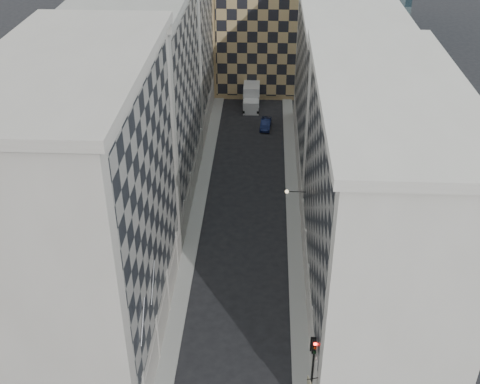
% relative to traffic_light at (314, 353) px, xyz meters
% --- Properties ---
extents(sidewalk_west, '(1.50, 100.00, 0.15)m').
position_rel_traffic_light_xyz_m(sidewalk_west, '(-11.15, 24.17, -3.60)').
color(sidewalk_west, gray).
rests_on(sidewalk_west, ground).
extents(sidewalk_east, '(1.50, 100.00, 0.15)m').
position_rel_traffic_light_xyz_m(sidewalk_east, '(-0.65, 24.17, -3.60)').
color(sidewalk_east, gray).
rests_on(sidewalk_east, ground).
extents(bldg_left_a, '(10.80, 22.80, 23.70)m').
position_rel_traffic_light_xyz_m(bldg_left_a, '(-16.78, 5.17, 8.15)').
color(bldg_left_a, '#A29C92').
rests_on(bldg_left_a, ground).
extents(bldg_left_b, '(10.80, 22.80, 22.70)m').
position_rel_traffic_light_xyz_m(bldg_left_b, '(-16.78, 27.17, 7.65)').
color(bldg_left_b, gray).
rests_on(bldg_left_b, ground).
extents(bldg_left_c, '(10.80, 22.80, 21.70)m').
position_rel_traffic_light_xyz_m(bldg_left_c, '(-16.78, 49.17, 7.15)').
color(bldg_left_c, '#A29C92').
rests_on(bldg_left_c, ground).
extents(bldg_right_a, '(10.80, 26.80, 20.70)m').
position_rel_traffic_light_xyz_m(bldg_right_a, '(4.98, 9.17, 6.65)').
color(bldg_right_a, '#B9B4A9').
rests_on(bldg_right_a, ground).
extents(bldg_right_b, '(10.80, 28.80, 19.70)m').
position_rel_traffic_light_xyz_m(bldg_right_b, '(4.99, 36.17, 6.18)').
color(bldg_right_b, '#B9B4A9').
rests_on(bldg_right_b, ground).
extents(tan_block, '(16.80, 14.80, 18.80)m').
position_rel_traffic_light_xyz_m(tan_block, '(-3.90, 62.07, 5.76)').
color(tan_block, tan).
rests_on(tan_block, ground).
extents(flagpoles_left, '(0.10, 6.33, 2.33)m').
position_rel_traffic_light_xyz_m(flagpoles_left, '(-11.80, 0.17, 4.33)').
color(flagpoles_left, gray).
rests_on(flagpoles_left, ground).
extents(bracket_lamp, '(1.98, 0.36, 0.36)m').
position_rel_traffic_light_xyz_m(bracket_lamp, '(-1.52, 18.17, 2.53)').
color(bracket_lamp, black).
rests_on(bracket_lamp, ground).
extents(traffic_light, '(0.62, 0.52, 4.92)m').
position_rel_traffic_light_xyz_m(traffic_light, '(0.00, 0.00, 0.00)').
color(traffic_light, black).
rests_on(traffic_light, sidewalk_east).
extents(box_truck, '(2.41, 5.87, 3.22)m').
position_rel_traffic_light_xyz_m(box_truck, '(-6.10, 52.47, -2.27)').
color(box_truck, silver).
rests_on(box_truck, ground).
extents(dark_car, '(1.68, 3.99, 1.28)m').
position_rel_traffic_light_xyz_m(dark_car, '(-3.87, 45.11, -3.03)').
color(dark_car, '#10193D').
rests_on(dark_car, ground).
extents(shop_sign, '(0.78, 0.69, 0.78)m').
position_rel_traffic_light_xyz_m(shop_sign, '(-0.48, -2.83, 0.16)').
color(shop_sign, black).
rests_on(shop_sign, ground).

